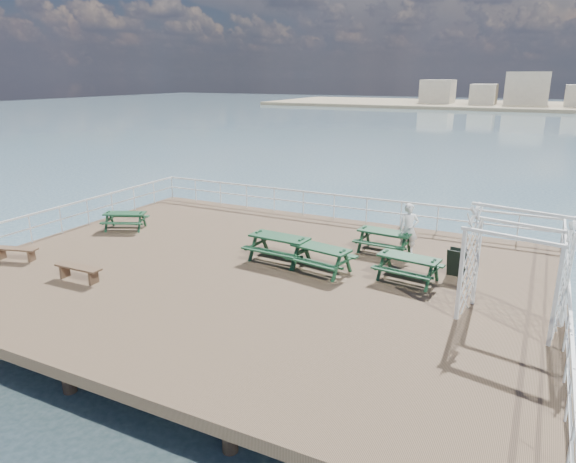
% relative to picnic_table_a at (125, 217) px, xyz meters
% --- Properties ---
extents(ground, '(18.00, 14.00, 0.30)m').
position_rel_picnic_table_a_xyz_m(ground, '(6.95, -1.52, -0.65)').
color(ground, brown).
rests_on(ground, ground).
extents(sea_backdrop, '(300.00, 300.00, 9.20)m').
position_rel_picnic_table_a_xyz_m(sea_backdrop, '(19.49, 132.55, -1.01)').
color(sea_backdrop, '#3E5A68').
rests_on(sea_backdrop, ground).
extents(railing, '(17.77, 13.76, 1.10)m').
position_rel_picnic_table_a_xyz_m(railing, '(6.88, 1.05, 0.37)').
color(railing, silver).
rests_on(railing, ground).
extents(picnic_table_a, '(2.00, 1.84, 0.78)m').
position_rel_picnic_table_a_xyz_m(picnic_table_a, '(0.00, 0.00, 0.00)').
color(picnic_table_a, '#13351E').
rests_on(picnic_table_a, ground).
extents(picnic_table_b, '(2.14, 1.84, 0.92)m').
position_rel_picnic_table_a_xyz_m(picnic_table_b, '(8.91, -0.75, 0.09)').
color(picnic_table_b, '#13351E').
rests_on(picnic_table_b, ground).
extents(picnic_table_c, '(1.94, 1.61, 0.89)m').
position_rel_picnic_table_a_xyz_m(picnic_table_c, '(10.21, 1.92, 0.07)').
color(picnic_table_c, '#13351E').
rests_on(picnic_table_c, ground).
extents(picnic_table_d, '(2.13, 1.76, 0.98)m').
position_rel_picnic_table_a_xyz_m(picnic_table_d, '(7.29, -0.47, 0.13)').
color(picnic_table_d, '#13351E').
rests_on(picnic_table_d, ground).
extents(picnic_table_e, '(1.99, 1.69, 0.88)m').
position_rel_picnic_table_a_xyz_m(picnic_table_e, '(11.60, -0.30, 0.06)').
color(picnic_table_e, '#13351E').
rests_on(picnic_table_e, ground).
extents(flat_bench_near, '(1.60, 0.40, 0.46)m').
position_rel_picnic_table_a_xyz_m(flat_bench_near, '(2.64, -4.77, -0.16)').
color(flat_bench_near, brown).
rests_on(flat_bench_near, ground).
extents(flat_bench_far, '(1.55, 0.75, 0.43)m').
position_rel_picnic_table_a_xyz_m(flat_bench_far, '(-0.68, -4.42, -0.18)').
color(flat_bench_far, brown).
rests_on(flat_bench_far, ground).
extents(trellis_arbor, '(2.59, 1.73, 2.97)m').
position_rel_picnic_table_a_xyz_m(trellis_arbor, '(14.55, -1.93, 0.82)').
color(trellis_arbor, silver).
rests_on(trellis_arbor, ground).
extents(sandwich_board, '(0.59, 0.47, 0.89)m').
position_rel_picnic_table_a_xyz_m(sandwich_board, '(12.85, 0.72, -0.07)').
color(sandwich_board, black).
rests_on(sandwich_board, ground).
extents(person, '(0.78, 0.65, 1.81)m').
position_rel_picnic_table_a_xyz_m(person, '(10.99, 2.08, 0.41)').
color(person, silver).
rests_on(person, ground).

